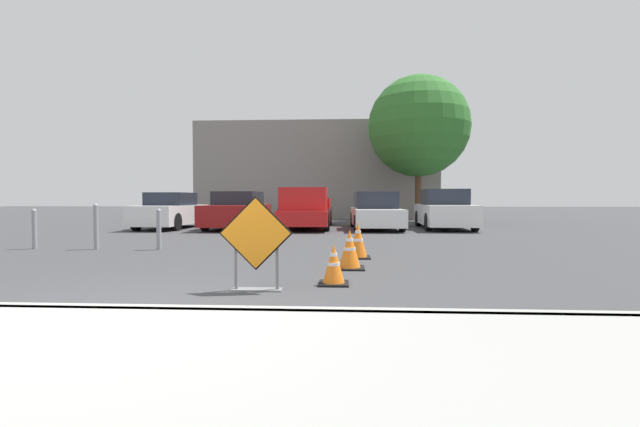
% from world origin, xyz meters
% --- Properties ---
extents(ground_plane, '(96.00, 96.00, 0.00)m').
position_xyz_m(ground_plane, '(0.00, 10.00, 0.00)').
color(ground_plane, '#3D3D3F').
extents(curb_lip, '(21.80, 0.20, 0.14)m').
position_xyz_m(curb_lip, '(0.00, 0.00, 0.07)').
color(curb_lip, '#999993').
rests_on(curb_lip, ground_plane).
extents(road_closed_sign, '(0.98, 0.20, 1.26)m').
position_xyz_m(road_closed_sign, '(1.12, 1.41, 0.66)').
color(road_closed_sign, black).
rests_on(road_closed_sign, ground_plane).
extents(traffic_cone_nearest, '(0.43, 0.43, 0.58)m').
position_xyz_m(traffic_cone_nearest, '(2.14, 1.90, 0.28)').
color(traffic_cone_nearest, black).
rests_on(traffic_cone_nearest, ground_plane).
extents(traffic_cone_second, '(0.52, 0.52, 0.69)m').
position_xyz_m(traffic_cone_second, '(2.39, 3.28, 0.33)').
color(traffic_cone_second, black).
rests_on(traffic_cone_second, ground_plane).
extents(traffic_cone_third, '(0.50, 0.50, 0.74)m').
position_xyz_m(traffic_cone_third, '(2.58, 4.62, 0.36)').
color(traffic_cone_third, black).
rests_on(traffic_cone_third, ground_plane).
extents(parked_car_nearest, '(1.84, 4.18, 1.46)m').
position_xyz_m(parked_car_nearest, '(-4.79, 12.93, 0.68)').
color(parked_car_nearest, white).
rests_on(parked_car_nearest, ground_plane).
extents(parked_car_second, '(2.01, 4.61, 1.50)m').
position_xyz_m(parked_car_second, '(-2.01, 12.96, 0.70)').
color(parked_car_second, maroon).
rests_on(parked_car_second, ground_plane).
extents(pickup_truck, '(1.97, 5.40, 1.63)m').
position_xyz_m(pickup_truck, '(0.78, 12.97, 0.74)').
color(pickup_truck, red).
rests_on(pickup_truck, ground_plane).
extents(parked_car_third, '(1.96, 4.37, 1.49)m').
position_xyz_m(parked_car_third, '(3.56, 12.97, 0.67)').
color(parked_car_third, white).
rests_on(parked_car_third, ground_plane).
extents(parked_car_fourth, '(2.04, 4.58, 1.59)m').
position_xyz_m(parked_car_fourth, '(6.35, 13.36, 0.73)').
color(parked_car_fourth, white).
rests_on(parked_car_fourth, ground_plane).
extents(bollard_nearest, '(0.12, 0.12, 0.98)m').
position_xyz_m(bollard_nearest, '(-2.13, 5.79, 0.52)').
color(bollard_nearest, gray).
rests_on(bollard_nearest, ground_plane).
extents(bollard_second, '(0.12, 0.12, 1.10)m').
position_xyz_m(bollard_second, '(-3.68, 5.79, 0.58)').
color(bollard_second, gray).
rests_on(bollard_second, ground_plane).
extents(bollard_third, '(0.12, 0.12, 0.98)m').
position_xyz_m(bollard_third, '(-5.23, 5.79, 0.52)').
color(bollard_third, gray).
rests_on(bollard_third, ground_plane).
extents(building_facade_backdrop, '(14.42, 5.00, 5.78)m').
position_xyz_m(building_facade_backdrop, '(0.62, 23.10, 2.89)').
color(building_facade_backdrop, gray).
rests_on(building_facade_backdrop, ground_plane).
extents(street_tree_behind_lot, '(5.10, 5.10, 7.42)m').
position_xyz_m(street_tree_behind_lot, '(6.07, 17.85, 4.86)').
color(street_tree_behind_lot, '#513823').
rests_on(street_tree_behind_lot, ground_plane).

